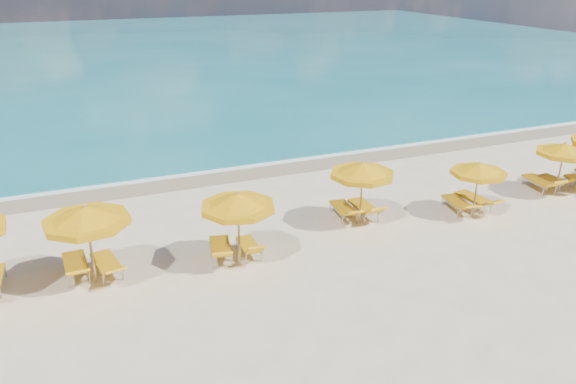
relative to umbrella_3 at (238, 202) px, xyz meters
name	(u,v)px	position (x,y,z in m)	size (l,w,h in m)	color
ground_plane	(305,240)	(2.52, 0.59, -2.03)	(120.00, 120.00, 0.00)	beige
ocean	(123,52)	(2.52, 48.59, -2.03)	(120.00, 80.00, 0.30)	#167680
wet_sand_band	(239,171)	(2.52, 7.99, -2.03)	(120.00, 2.60, 0.01)	tan
foam_line	(233,166)	(2.52, 8.79, -2.03)	(120.00, 1.20, 0.03)	white
whitecap_near	(85,132)	(-3.48, 17.59, -2.03)	(14.00, 0.36, 0.05)	white
whitecap_far	(272,89)	(10.52, 24.59, -2.03)	(18.00, 0.30, 0.05)	white
umbrella_2	(86,216)	(-4.34, 0.43, 0.11)	(3.06, 3.06, 2.52)	tan
umbrella_3	(238,202)	(0.00, 0.00, 0.00)	(2.60, 2.60, 2.38)	tan
umbrella_4	(362,170)	(4.97, 1.12, -0.02)	(2.76, 2.76, 2.36)	tan
umbrella_5	(479,169)	(9.32, 0.16, -0.27)	(2.40, 2.40, 2.07)	tan
umbrella_6	(564,150)	(13.87, 0.53, -0.16)	(2.76, 2.76, 2.19)	tan
lounger_2_left	(76,269)	(-4.83, 1.00, -1.79)	(0.76, 2.09, 0.83)	#A5A8AD
lounger_2_right	(107,267)	(-3.96, 0.76, -1.80)	(0.97, 2.07, 0.76)	#A5A8AD
lounger_3_left	(221,252)	(-0.51, 0.40, -1.80)	(1.01, 2.02, 0.83)	#A5A8AD
lounger_3_right	(249,249)	(0.41, 0.27, -1.82)	(0.64, 1.67, 0.79)	#A5A8AD
lounger_4_left	(344,212)	(4.58, 1.65, -1.80)	(0.83, 1.98, 0.78)	#A5A8AD
lounger_4_right	(364,211)	(5.35, 1.50, -1.80)	(0.72, 1.97, 0.84)	#A5A8AD
lounger_5_left	(457,206)	(8.85, 0.53, -1.81)	(0.94, 1.99, 0.75)	#A5A8AD
lounger_5_right	(474,202)	(9.68, 0.59, -1.80)	(0.86, 2.06, 0.73)	#A5A8AD
lounger_6_left	(540,185)	(13.42, 1.01, -1.79)	(0.89, 2.06, 0.86)	#A5A8AD
lounger_6_right	(554,183)	(14.29, 1.06, -1.83)	(0.59, 1.63, 0.74)	#A5A8AD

